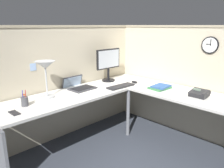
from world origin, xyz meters
name	(u,v)px	position (x,y,z in m)	size (l,w,h in m)	color
ground_plane	(129,142)	(0.00, 0.00, 0.00)	(6.80, 6.80, 0.00)	#383D47
cubicle_wall_back	(68,81)	(-0.36, 0.87, 0.79)	(2.57, 0.12, 1.58)	beige
cubicle_wall_right	(182,80)	(0.87, -0.27, 0.79)	(0.12, 2.37, 1.58)	beige
desk	(125,103)	(-0.15, -0.05, 0.63)	(2.35, 2.15, 0.73)	silver
monitor	(108,62)	(0.23, 0.64, 1.02)	(0.46, 0.20, 0.50)	black
laptop	(78,86)	(-0.35, 0.66, 0.75)	(0.36, 0.40, 0.22)	#38383D
keyboard	(121,86)	(0.11, 0.26, 0.74)	(0.43, 0.14, 0.02)	#232326
computer_mouse	(134,82)	(0.41, 0.26, 0.75)	(0.06, 0.10, 0.03)	black
desk_lamp_dome	(45,68)	(-0.86, 0.58, 1.09)	(0.24, 0.24, 0.44)	#B7BABF
pen_cup	(25,101)	(-1.18, 0.48, 0.78)	(0.08, 0.08, 0.18)	#4C4C51
cell_phone	(14,113)	(-1.35, 0.36, 0.73)	(0.07, 0.14, 0.01)	black
office_phone	(200,94)	(0.47, -0.72, 0.77)	(0.19, 0.21, 0.11)	#232326
book_stack	(160,87)	(0.43, -0.18, 0.75)	(0.30, 0.23, 0.04)	#3F7F4C
wall_clock	(210,45)	(0.82, -0.64, 1.33)	(0.04, 0.22, 0.22)	black
pinned_note_leftmost	(33,67)	(-0.90, 0.82, 1.08)	(0.08, 0.00, 0.09)	#99B7E5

